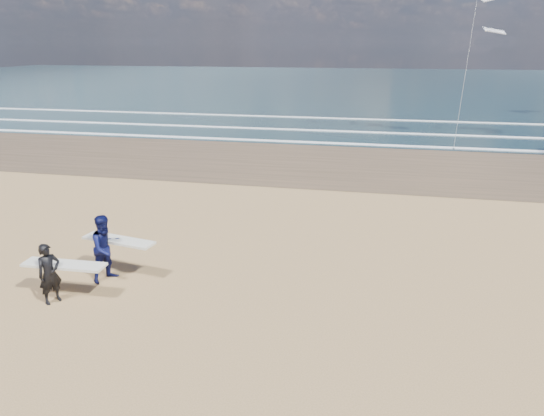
# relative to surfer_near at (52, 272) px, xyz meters

# --- Properties ---
(ocean) EXTENTS (220.00, 100.00, 0.02)m
(ocean) POSITION_rel_surfer_near_xyz_m (20.24, 71.36, -0.82)
(ocean) COLOR #172C33
(ocean) RESTS_ON ground
(surfer_near) EXTENTS (2.21, 0.99, 1.62)m
(surfer_near) POSITION_rel_surfer_near_xyz_m (0.00, 0.00, 0.00)
(surfer_near) COLOR black
(surfer_near) RESTS_ON ground
(surfer_far) EXTENTS (2.26, 1.39, 1.93)m
(surfer_far) POSITION_rel_surfer_near_xyz_m (0.76, 1.42, 0.14)
(surfer_far) COLOR #0B0E3D
(surfer_far) RESTS_ON ground
(kite_1) EXTENTS (6.72, 4.84, 11.59)m
(kite_1) POSITION_rel_surfer_near_xyz_m (13.62, 24.58, 5.91)
(kite_1) COLOR slate
(kite_1) RESTS_ON ground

